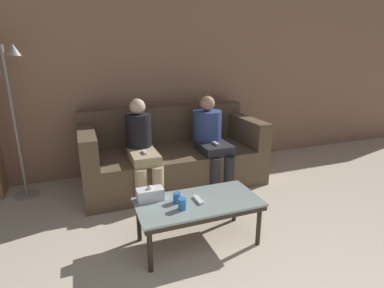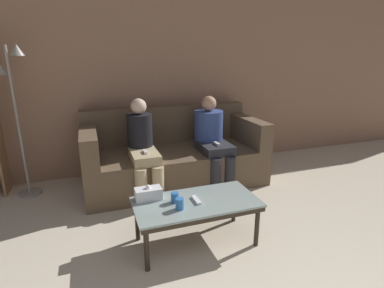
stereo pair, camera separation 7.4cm
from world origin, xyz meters
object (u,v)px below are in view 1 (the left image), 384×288
Objects in this scene: game_remote at (198,200)px; seated_person_mid_left at (210,137)px; couch at (172,156)px; tissue_box at (150,194)px; coffee_table at (198,205)px; standing_lamp at (14,107)px; cup_near_left at (177,198)px; seated_person_left_end at (142,147)px; cup_near_right at (182,204)px.

seated_person_mid_left reaches higher than game_remote.
couch reaches higher than tissue_box.
standing_lamp reaches higher than coffee_table.
couch is 2.10× the size of coffee_table.
cup_near_left reaches higher than coffee_table.
seated_person_left_end is at bearing -177.82° from seated_person_mid_left.
coffee_table is at bearing -45.96° from standing_lamp.
coffee_table is (-0.19, -1.36, 0.02)m from couch.
game_remote is 0.09× the size of standing_lamp.
seated_person_left_end is at bearing -149.42° from couch.
coffee_table is 0.96× the size of seated_person_mid_left.
cup_near_right is 0.19m from game_remote.
tissue_box is at bearing 128.34° from cup_near_right.
couch is 14.50× the size of game_remote.
couch is 23.47× the size of cup_near_right.
cup_near_right is at bearing -153.37° from coffee_table.
cup_near_left is at bearing -125.88° from seated_person_mid_left.
cup_near_left is at bearing 166.95° from game_remote.
seated_person_mid_left is at bearing 61.40° from coffee_table.
tissue_box is (-0.37, 0.17, 0.09)m from coffee_table.
seated_person_left_end reaches higher than cup_near_left.
couch is at bearing 30.58° from seated_person_left_end.
cup_near_left is 1.07m from seated_person_left_end.
cup_near_left is 0.13m from cup_near_right.
tissue_box reaches higher than cup_near_right.
standing_lamp is at bearing 131.28° from cup_near_left.
seated_person_left_end is at bearing 82.07° from tissue_box.
cup_near_left is at bearing -86.52° from seated_person_left_end.
game_remote is at bearing 26.63° from cup_near_right.
seated_person_mid_left is (2.12, -0.41, -0.44)m from standing_lamp.
couch is 1.83m from standing_lamp.
game_remote is (-0.19, -1.36, 0.08)m from couch.
seated_person_mid_left is at bearing 57.11° from cup_near_right.
standing_lamp is (-1.33, 1.63, 0.58)m from cup_near_right.
seated_person_mid_left reaches higher than couch.
standing_lamp reaches higher than seated_person_left_end.
coffee_table is 2.25m from standing_lamp.
coffee_table is 0.62× the size of standing_lamp.
seated_person_mid_left reaches higher than cup_near_right.
cup_near_left is 0.08× the size of seated_person_left_end.
couch is at bearing 75.94° from cup_near_right.
tissue_box is 1.87m from standing_lamp.
coffee_table is 6.92× the size of game_remote.
cup_near_right is at bearing -122.89° from seated_person_mid_left.
game_remote is at bearing -45.96° from standing_lamp.
couch is 0.56m from seated_person_left_end.
seated_person_mid_left is at bearing 2.18° from seated_person_left_end.
tissue_box is (-0.20, 0.12, 0.01)m from cup_near_left.
cup_near_left is at bearing 91.22° from cup_near_right.
couch is at bearing 82.00° from coffee_table.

